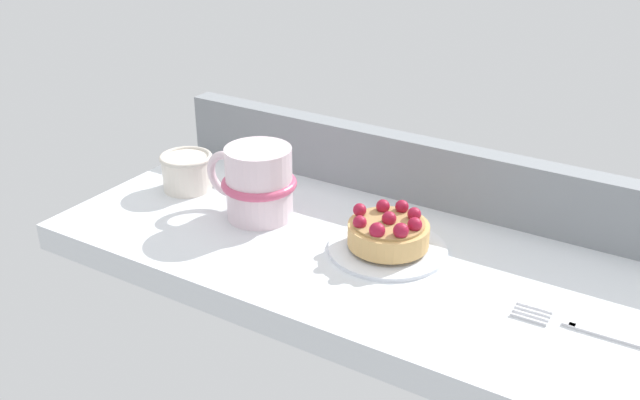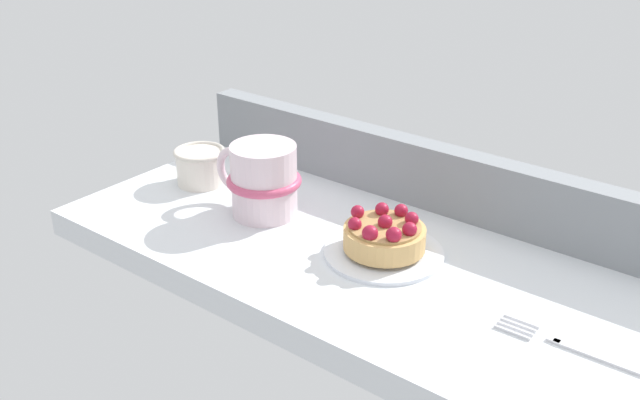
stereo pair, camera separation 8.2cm
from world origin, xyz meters
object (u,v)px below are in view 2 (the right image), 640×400
(dessert_plate, at_px, (384,251))
(coffee_mug, at_px, (260,181))
(raspberry_tart, at_px, (385,235))
(dessert_fork, at_px, (593,354))
(sugar_bowl, at_px, (200,165))

(dessert_plate, distance_m, coffee_mug, 0.18)
(dessert_plate, bearing_deg, coffee_mug, -176.64)
(raspberry_tart, xyz_separation_m, coffee_mug, (-0.17, -0.01, 0.02))
(dessert_fork, bearing_deg, coffee_mug, 176.39)
(dessert_plate, height_order, dessert_fork, dessert_plate)
(sugar_bowl, bearing_deg, dessert_fork, -4.90)
(coffee_mug, distance_m, sugar_bowl, 0.13)
(dessert_plate, relative_size, raspberry_tart, 1.47)
(coffee_mug, bearing_deg, dessert_plate, 3.36)
(raspberry_tart, height_order, sugar_bowl, raspberry_tart)
(coffee_mug, xyz_separation_m, sugar_bowl, (-0.13, 0.02, -0.02))
(raspberry_tart, height_order, coffee_mug, coffee_mug)
(coffee_mug, relative_size, dessert_fork, 0.68)
(coffee_mug, bearing_deg, dessert_fork, -3.61)
(raspberry_tart, relative_size, dessert_fork, 0.50)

